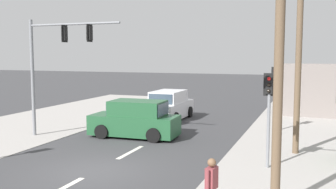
{
  "coord_description": "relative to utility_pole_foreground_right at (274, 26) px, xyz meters",
  "views": [
    {
      "loc": [
        7.35,
        -12.11,
        4.27
      ],
      "look_at": [
        1.37,
        4.0,
        2.48
      ],
      "focal_mm": 42.0,
      "sensor_mm": 36.0,
      "label": 1
    }
  ],
  "objects": [
    {
      "name": "suv_oncoming_mid",
      "position": [
        -7.69,
        12.92,
        -4.12
      ],
      "size": [
        2.11,
        4.57,
        1.9
      ],
      "color": "silver",
      "rests_on": "ground"
    },
    {
      "name": "lane_dash_far",
      "position": [
        -6.34,
        9.34,
        -5.0
      ],
      "size": [
        0.2,
        2.4,
        0.01
      ],
      "primitive_type": "cube",
      "color": "silver",
      "rests_on": "ground"
    },
    {
      "name": "ground_plane",
      "position": [
        -6.34,
        1.34,
        -5.0
      ],
      "size": [
        140.0,
        140.0,
        0.0
      ],
      "primitive_type": "plane",
      "color": "#3A3A3D"
    },
    {
      "name": "suv_oncoming_near",
      "position": [
        -7.48,
        7.28,
        -4.12
      ],
      "size": [
        4.59,
        2.18,
        1.9
      ],
      "color": "#235633",
      "rests_on": "ground"
    },
    {
      "name": "traffic_signal_mast",
      "position": [
        -11.31,
        5.74,
        -0.85
      ],
      "size": [
        5.29,
        0.5,
        6.0
      ],
      "color": "slate",
      "rests_on": "ground"
    },
    {
      "name": "pedestal_signal_far_median",
      "position": [
        -0.93,
        11.17,
        -2.58
      ],
      "size": [
        0.44,
        0.31,
        3.56
      ],
      "color": "slate",
      "rests_on": "ground"
    },
    {
      "name": "lane_dash_mid",
      "position": [
        -6.34,
        4.34,
        -5.0
      ],
      "size": [
        0.2,
        2.4,
        0.01
      ],
      "primitive_type": "cube",
      "color": "silver",
      "rests_on": "ground"
    },
    {
      "name": "utility_pole_foreground_right",
      "position": [
        0.0,
        0.0,
        0.0
      ],
      "size": [
        3.78,
        0.36,
        9.28
      ],
      "color": "brown",
      "rests_on": "ground"
    },
    {
      "name": "pedestal_signal_right_kerb",
      "position": [
        -0.49,
        3.99,
        -2.58
      ],
      "size": [
        0.44,
        0.3,
        3.56
      ],
      "color": "slate",
      "rests_on": "ground"
    },
    {
      "name": "pedestrian_at_kerb",
      "position": [
        -1.33,
        -1.28,
        -4.08
      ],
      "size": [
        0.28,
        0.55,
        1.63
      ],
      "color": "#232838",
      "rests_on": "ground"
    },
    {
      "name": "utility_pole_midground_right",
      "position": [
        0.4,
        6.61,
        0.35
      ],
      "size": [
        1.8,
        0.26,
        10.22
      ],
      "color": "brown",
      "rests_on": "ground"
    },
    {
      "name": "lane_dash_near",
      "position": [
        -6.34,
        -0.66,
        -5.0
      ],
      "size": [
        0.2,
        2.4,
        0.01
      ],
      "primitive_type": "cube",
      "color": "silver",
      "rests_on": "ground"
    }
  ]
}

